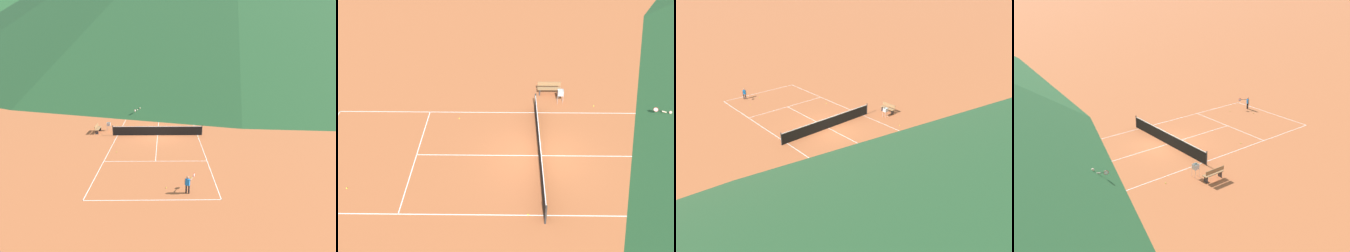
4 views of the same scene
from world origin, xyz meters
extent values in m
plane|color=#B25B33|center=(0.00, 0.00, 0.00)|extent=(600.00, 600.00, 0.00)
cube|color=white|center=(0.00, 11.90, 0.00)|extent=(8.25, 0.05, 0.01)
cube|color=white|center=(0.00, -11.90, 0.00)|extent=(8.25, 0.05, 0.01)
cube|color=white|center=(-4.10, 0.00, 0.00)|extent=(0.05, 23.85, 0.01)
cube|color=white|center=(4.10, 0.00, 0.00)|extent=(0.05, 23.85, 0.01)
cube|color=white|center=(0.00, 6.40, 0.00)|extent=(8.20, 0.05, 0.01)
cube|color=white|center=(0.00, -6.40, 0.00)|extent=(8.20, 0.05, 0.01)
cube|color=white|center=(0.00, 0.00, 0.00)|extent=(0.05, 12.80, 0.01)
cylinder|color=#2D2D2D|center=(-4.55, 0.00, 0.53)|extent=(0.08, 0.08, 1.06)
cylinder|color=#2D2D2D|center=(4.55, 0.00, 0.53)|extent=(0.08, 0.08, 1.06)
cube|color=black|center=(0.00, 0.00, 0.46)|extent=(9.10, 0.02, 0.91)
cube|color=white|center=(0.00, 0.00, 0.93)|extent=(9.10, 0.04, 0.06)
cube|color=#236B42|center=(0.00, 15.50, 1.30)|extent=(17.20, 0.04, 2.60)
cylinder|color=#59595E|center=(-8.60, 15.50, 1.45)|extent=(0.08, 0.08, 2.90)
cylinder|color=#59595E|center=(-4.30, 15.50, 1.45)|extent=(0.08, 0.08, 2.90)
cylinder|color=#59595E|center=(0.00, 15.50, 1.45)|extent=(0.08, 0.08, 2.90)
cylinder|color=#59595E|center=(4.30, 15.50, 1.45)|extent=(0.08, 0.08, 2.90)
cylinder|color=#59595E|center=(8.60, 15.50, 1.45)|extent=(0.08, 0.08, 2.90)
cylinder|color=#23284C|center=(-2.35, 7.31, 0.29)|extent=(0.10, 0.10, 0.58)
cylinder|color=#23284C|center=(-2.52, 7.41, 0.29)|extent=(0.10, 0.10, 0.58)
cube|color=#239E5B|center=(-2.44, 7.36, 0.81)|extent=(0.33, 0.28, 0.45)
sphere|color=beige|center=(-2.44, 7.36, 1.15)|extent=(0.18, 0.18, 0.18)
cylinder|color=beige|center=(-2.28, 7.27, 0.81)|extent=(0.07, 0.07, 0.45)
cylinder|color=beige|center=(-2.70, 7.25, 0.99)|extent=(0.28, 0.43, 0.07)
cylinder|color=black|center=(-2.87, 6.97, 0.99)|extent=(0.13, 0.19, 0.03)
torus|color=red|center=(-2.99, 6.76, 0.99)|extent=(0.16, 0.26, 0.28)
cylinder|color=silver|center=(-2.99, 6.76, 0.99)|extent=(0.13, 0.22, 0.25)
cylinder|color=black|center=(2.06, -11.10, 0.27)|extent=(0.10, 0.10, 0.54)
cylinder|color=black|center=(2.22, -11.17, 0.27)|extent=(0.10, 0.10, 0.54)
cube|color=blue|center=(2.14, -11.14, 0.75)|extent=(0.30, 0.24, 0.42)
sphere|color=#A37556|center=(2.14, -11.14, 1.07)|extent=(0.17, 0.17, 0.17)
cylinder|color=#A37556|center=(1.99, -11.07, 0.75)|extent=(0.06, 0.06, 0.42)
cylinder|color=#A37556|center=(2.38, -11.01, 0.92)|extent=(0.23, 0.41, 0.06)
cylinder|color=black|center=(2.51, -10.74, 0.92)|extent=(0.11, 0.19, 0.03)
torus|color=red|center=(2.61, -10.52, 0.92)|extent=(0.14, 0.27, 0.28)
cylinder|color=silver|center=(2.61, -10.52, 0.92)|extent=(0.11, 0.23, 0.25)
sphere|color=#CCE033|center=(2.56, -9.19, 0.03)|extent=(0.07, 0.07, 0.07)
sphere|color=#CCE033|center=(-4.86, 3.67, 0.03)|extent=(0.07, 0.07, 0.07)
sphere|color=#CCE033|center=(-1.63, 5.57, 0.03)|extent=(0.07, 0.07, 0.07)
sphere|color=#CCE033|center=(4.10, -0.71, 0.03)|extent=(0.07, 0.07, 0.07)
sphere|color=#CCE033|center=(-3.39, -4.54, 0.03)|extent=(0.07, 0.07, 0.07)
sphere|color=#CCE033|center=(0.83, -10.54, 0.03)|extent=(0.07, 0.07, 0.07)
cylinder|color=#B7B7BC|center=(-5.47, 1.44, 0.28)|extent=(0.02, 0.02, 0.55)
cylinder|color=#B7B7BC|center=(-5.13, 1.44, 0.28)|extent=(0.02, 0.02, 0.55)
cylinder|color=#B7B7BC|center=(-5.47, 1.78, 0.28)|extent=(0.02, 0.02, 0.55)
cylinder|color=#B7B7BC|center=(-5.13, 1.78, 0.28)|extent=(0.02, 0.02, 0.55)
cube|color=#B7B7BC|center=(-5.30, 1.61, 0.56)|extent=(0.34, 0.34, 0.02)
cube|color=#B7B7BC|center=(-5.30, 1.44, 0.72)|extent=(0.34, 0.02, 0.34)
cube|color=#B7B7BC|center=(-5.30, 1.78, 0.72)|extent=(0.34, 0.02, 0.34)
cube|color=#B7B7BC|center=(-5.47, 1.61, 0.72)|extent=(0.02, 0.34, 0.34)
cube|color=#B7B7BC|center=(-5.13, 1.61, 0.72)|extent=(0.02, 0.34, 0.34)
sphere|color=#CCE033|center=(-5.26, 1.53, 0.60)|extent=(0.07, 0.07, 0.07)
sphere|color=#CCE033|center=(-5.41, 1.47, 0.60)|extent=(0.07, 0.07, 0.07)
sphere|color=#CCE033|center=(-5.42, 1.67, 0.60)|extent=(0.07, 0.07, 0.07)
sphere|color=#CCE033|center=(-5.22, 1.67, 0.60)|extent=(0.07, 0.07, 0.07)
sphere|color=#CCE033|center=(-5.21, 1.70, 0.60)|extent=(0.07, 0.07, 0.07)
sphere|color=#CCE033|center=(-5.23, 1.51, 0.60)|extent=(0.07, 0.07, 0.07)
sphere|color=#CCE033|center=(-5.18, 1.51, 0.66)|extent=(0.07, 0.07, 0.07)
sphere|color=#CCE033|center=(-5.24, 1.56, 0.66)|extent=(0.07, 0.07, 0.07)
sphere|color=#CCE033|center=(-5.23, 1.50, 0.66)|extent=(0.07, 0.07, 0.07)
sphere|color=#CCE033|center=(-5.22, 1.70, 0.66)|extent=(0.07, 0.07, 0.07)
sphere|color=#CCE033|center=(-5.29, 1.48, 0.66)|extent=(0.07, 0.07, 0.07)
sphere|color=#CCE033|center=(-5.19, 1.56, 0.66)|extent=(0.07, 0.07, 0.07)
sphere|color=#CCE033|center=(-5.43, 1.55, 0.71)|extent=(0.07, 0.07, 0.07)
sphere|color=#CCE033|center=(-5.18, 1.70, 0.71)|extent=(0.07, 0.07, 0.07)
sphere|color=#CCE033|center=(-5.36, 1.52, 0.71)|extent=(0.07, 0.07, 0.07)
sphere|color=#CCE033|center=(-5.29, 1.60, 0.71)|extent=(0.07, 0.07, 0.07)
sphere|color=#CCE033|center=(-5.37, 1.69, 0.71)|extent=(0.07, 0.07, 0.07)
sphere|color=#CCE033|center=(-5.32, 1.72, 0.71)|extent=(0.07, 0.07, 0.07)
cube|color=olive|center=(-6.30, 0.98, 0.44)|extent=(0.36, 1.50, 0.05)
cube|color=olive|center=(-6.46, 0.98, 0.70)|extent=(0.04, 1.50, 0.28)
cube|color=#333338|center=(-6.30, 1.58, 0.22)|extent=(0.32, 0.06, 0.44)
cube|color=#333338|center=(-6.30, 0.38, 0.22)|extent=(0.32, 0.06, 0.44)
cube|color=#C6B28E|center=(7.83, 42.73, 4.00)|extent=(12.00, 9.00, 8.00)
pyramid|color=brown|center=(7.83, 42.73, 9.60)|extent=(13.00, 10.00, 3.20)
cone|color=#28562D|center=(103.89, 197.29, 32.76)|extent=(183.37, 183.37, 65.52)
cone|color=#28562D|center=(-115.56, 230.32, 44.72)|extent=(267.87, 267.87, 89.43)
camera|label=1|loc=(0.76, -25.45, 8.69)|focal=28.00mm
camera|label=2|loc=(15.88, -1.53, 13.03)|focal=42.00mm
camera|label=3|loc=(15.41, 19.58, 11.96)|focal=35.00mm
camera|label=4|loc=(-22.56, 16.13, 12.25)|focal=42.00mm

